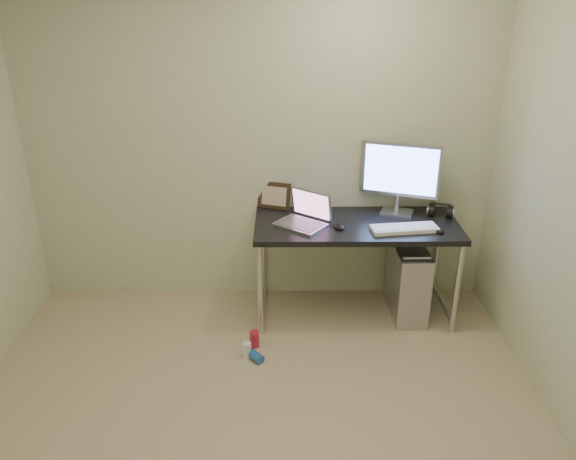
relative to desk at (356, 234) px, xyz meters
The scene contains 17 objects.
floor 1.73m from the desk, 116.28° to the right, with size 3.50×3.50×0.00m, color tan.
wall_back 0.97m from the desk, 155.45° to the left, with size 3.50×0.02×2.50m, color beige.
desk is the anchor object (origin of this frame).
tower_computer 0.56m from the desk, ahead, with size 0.24×0.54×0.59m.
cable_a 0.52m from the desk, 37.28° to the left, with size 0.01×0.01×0.70m, color black.
cable_b 0.59m from the desk, 29.40° to the left, with size 0.01×0.01×0.72m, color black.
can_red 1.05m from the desk, 148.63° to the right, with size 0.07×0.07×0.12m, color #BE2339.
can_white 1.14m from the desk, 143.97° to the right, with size 0.06×0.06×0.11m, color white.
can_blue 1.14m from the desk, 139.72° to the right, with size 0.06×0.06×0.11m, color blue.
laptop 0.40m from the desk, behind, with size 0.44×0.42×0.23m.
monitor 0.55m from the desk, 30.18° to the left, with size 0.56×0.24×0.54m.
keyboard 0.36m from the desk, 23.39° to the right, with size 0.47×0.15×0.03m, color white.
mouse_right 0.59m from the desk, 16.42° to the right, with size 0.06×0.10×0.03m, color black.
mouse_left 0.19m from the desk, 146.55° to the right, with size 0.07×0.12×0.04m, color black.
headphones 0.66m from the desk, 11.78° to the left, with size 0.21×0.12×0.12m.
picture_frame 0.70m from the desk, 153.70° to the left, with size 0.26×0.03×0.20m, color black.
webcam 0.54m from the desk, 145.42° to the left, with size 0.05×0.04×0.12m.
Camera 1 is at (0.18, -2.30, 2.35)m, focal length 35.00 mm.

